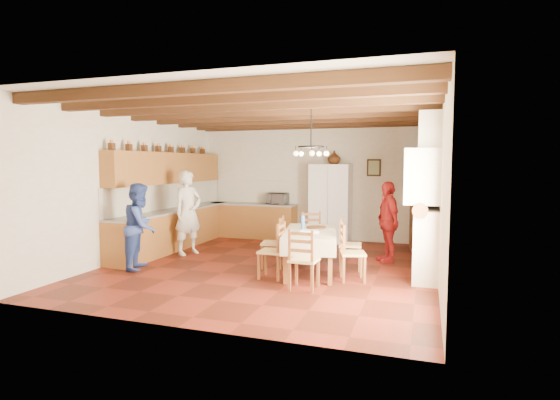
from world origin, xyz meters
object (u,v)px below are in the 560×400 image
Objects in this scene: chair_right_near at (353,252)px; person_woman_red at (388,222)px; chair_end_far at (312,236)px; refrigerator at (331,203)px; hutch at (424,202)px; person_woman_blue at (140,226)px; chair_left_near at (272,250)px; chair_end_near at (304,259)px; chair_right_far at (350,244)px; chair_left_far at (273,242)px; dining_table at (310,235)px; microwave at (278,199)px; person_man at (188,212)px.

chair_right_near is 0.60× the size of person_woman_red.
refrigerator is at bearing 73.30° from chair_end_far.
person_woman_blue is (-4.98, -3.27, -0.31)m from hutch.
chair_end_near is at bearing 54.94° from chair_left_near.
chair_right_near is (1.10, -3.44, -0.49)m from refrigerator.
chair_left_near is 2.56m from person_woman_blue.
person_woman_red is (1.52, -1.81, -0.16)m from refrigerator.
chair_end_far is at bearing 46.56° from chair_right_far.
person_woman_red reaches higher than chair_right_near.
chair_left_far is (-0.24, 0.73, 0.00)m from chair_left_near.
person_woman_blue is at bearing -167.19° from dining_table.
chair_left_near is 0.60× the size of person_woman_blue.
refrigerator reaches higher than chair_left_near.
chair_left_far is 1.07m from chair_end_far.
person_woman_red reaches higher than microwave.
refrigerator is 2.01× the size of chair_end_near.
chair_end_near reaches higher than dining_table.
chair_left_far is (-0.49, -2.99, -0.49)m from refrigerator.
refrigerator reaches higher than person_woman_blue.
person_man reaches higher than chair_right_far.
microwave is at bearing 163.42° from hutch.
person_woman_blue reaches higher than chair_right_near.
chair_end_near is 1.00× the size of chair_end_far.
microwave reaches higher than chair_right_far.
person_woman_blue is (-3.72, -1.16, 0.32)m from chair_right_far.
chair_end_far is 0.60× the size of person_woman_blue.
hutch reaches higher than chair_right_near.
person_woman_blue is at bearing -3.96° from chair_end_near.
microwave is (-1.70, 3.15, 0.36)m from dining_table.
chair_left_far is at bearing -99.02° from refrigerator.
person_man is (-3.54, 0.26, 0.42)m from chair_right_far.
chair_left_near and chair_left_far have the same top height.
chair_right_far is at bearing -58.15° from person_woman_red.
chair_right_near is at bearing -118.67° from hutch.
dining_table is at bearing 117.61° from chair_right_far.
hutch reaches higher than chair_end_far.
chair_left_near is 1.00× the size of chair_right_near.
microwave is (-1.16, 3.71, 0.57)m from chair_left_near.
chair_right_far and chair_end_near have the same top height.
hutch is 2.31× the size of chair_right_far.
chair_right_far is (1.42, 0.29, 0.00)m from chair_left_far.
chair_end_far is at bearing -153.46° from hutch.
dining_table is at bearing -78.91° from chair_end_near.
chair_right_far is at bearing -70.76° from refrigerator.
hutch is at bearing 126.40° from person_woman_red.
chair_left_near is 1.00× the size of chair_end_near.
chair_left_near is at bearing -135.46° from hutch.
person_woman_blue is at bearing -79.00° from chair_left_far.
chair_end_near is 0.60× the size of person_woman_red.
person_woman_blue is (-2.30, -0.87, 0.32)m from chair_left_far.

